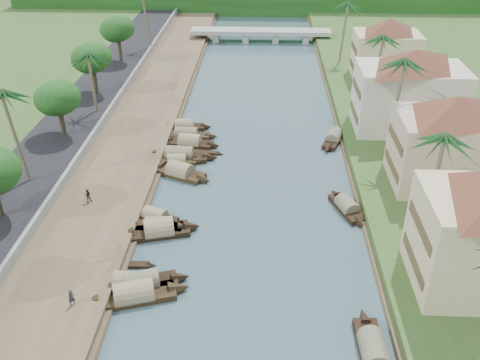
{
  "coord_description": "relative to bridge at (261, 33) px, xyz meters",
  "views": [
    {
      "loc": [
        0.81,
        -35.97,
        29.79
      ],
      "look_at": [
        -1.41,
        12.12,
        2.0
      ],
      "focal_mm": 40.0,
      "sensor_mm": 36.0,
      "label": 1
    }
  ],
  "objects": [
    {
      "name": "sampan_11",
      "position": [
        -8.23,
        -48.1,
        -1.31
      ],
      "size": [
        8.05,
        2.99,
        2.26
      ],
      "rotation": [
        0.0,
        0.0,
        -0.16
      ],
      "color": "black",
      "rests_on": "ground"
    },
    {
      "name": "building_mid",
      "position": [
        19.99,
        -58.0,
        4.41
      ],
      "size": [
        14.11,
        14.11,
        9.7
      ],
      "color": "#C6A78C",
      "rests_on": "right_bank"
    },
    {
      "name": "sampan_6",
      "position": [
        -9.0,
        -66.44,
        -1.31
      ],
      "size": [
        6.75,
        1.8,
        2.05
      ],
      "rotation": [
        0.0,
        0.0,
        -0.0
      ],
      "color": "black",
      "rests_on": "ground"
    },
    {
      "name": "ground",
      "position": [
        -0.0,
        -72.0,
        -1.72
      ],
      "size": [
        220.0,
        220.0,
        0.0
      ],
      "primitive_type": "plane",
      "color": "#3E565D",
      "rests_on": "ground"
    },
    {
      "name": "left_bank",
      "position": [
        -16.0,
        -52.0,
        -1.32
      ],
      "size": [
        10.0,
        180.0,
        0.8
      ],
      "primitive_type": "cube",
      "color": "brown",
      "rests_on": "ground"
    },
    {
      "name": "tree_5",
      "position": [
        -24.0,
        -18.4,
        5.11
      ],
      "size": [
        5.14,
        5.14,
        7.64
      ],
      "color": "#463A28",
      "rests_on": "ground"
    },
    {
      "name": "palm_6",
      "position": [
        -22.0,
        -40.78,
        7.4
      ],
      "size": [
        3.2,
        3.2,
        9.45
      ],
      "color": "#72634C",
      "rests_on": "ground"
    },
    {
      "name": "sampan_10",
      "position": [
        -9.15,
        -53.1,
        -1.32
      ],
      "size": [
        6.43,
        2.06,
        1.81
      ],
      "rotation": [
        0.0,
        0.0,
        0.12
      ],
      "color": "black",
      "rests_on": "ground"
    },
    {
      "name": "building_distant",
      "position": [
        19.99,
        -24.0,
        4.16
      ],
      "size": [
        12.62,
        12.62,
        9.2
      ],
      "color": "beige",
      "rests_on": "right_bank"
    },
    {
      "name": "canoe_1",
      "position": [
        -10.46,
        -71.87,
        -1.62
      ],
      "size": [
        4.71,
        0.91,
        0.76
      ],
      "rotation": [
        0.0,
        0.0,
        0.03
      ],
      "color": "black",
      "rests_on": "ground"
    },
    {
      "name": "building_far",
      "position": [
        18.99,
        -44.0,
        4.66
      ],
      "size": [
        15.59,
        15.59,
        10.2
      ],
      "color": "silver",
      "rests_on": "right_bank"
    },
    {
      "name": "sampan_3",
      "position": [
        -8.83,
        -74.55,
        -1.31
      ],
      "size": [
        8.31,
        4.07,
        2.2
      ],
      "rotation": [
        0.0,
        0.0,
        0.31
      ],
      "color": "black",
      "rests_on": "ground"
    },
    {
      "name": "retaining_wall",
      "position": [
        -20.2,
        -52.0,
        -0.37
      ],
      "size": [
        0.4,
        180.0,
        1.1
      ],
      "primitive_type": "cube",
      "color": "gray",
      "rests_on": "left_bank"
    },
    {
      "name": "person_far",
      "position": [
        -16.66,
        -62.89,
        -0.21
      ],
      "size": [
        0.86,
        0.78,
        1.43
      ],
      "primitive_type": "imported",
      "rotation": [
        0.0,
        0.0,
        3.57
      ],
      "color": "#372F26",
      "rests_on": "left_bank"
    },
    {
      "name": "palm_3",
      "position": [
        16.0,
        -35.79,
        8.8
      ],
      "size": [
        3.2,
        3.2,
        11.09
      ],
      "color": "#72634C",
      "rests_on": "ground"
    },
    {
      "name": "tree_6",
      "position": [
        24.0,
        -42.24,
        4.88
      ],
      "size": [
        4.4,
        4.4,
        7.32
      ],
      "color": "#463A28",
      "rests_on": "ground"
    },
    {
      "name": "sampan_7",
      "position": [
        -9.56,
        -64.7,
        -1.32
      ],
      "size": [
        6.58,
        3.78,
        1.81
      ],
      "rotation": [
        0.0,
        0.0,
        -0.4
      ],
      "color": "black",
      "rests_on": "ground"
    },
    {
      "name": "canoe_2",
      "position": [
        -6.14,
        -50.07,
        -1.62
      ],
      "size": [
        4.81,
        1.46,
        0.69
      ],
      "rotation": [
        0.0,
        0.0,
        -0.16
      ],
      "color": "black",
      "rests_on": "ground"
    },
    {
      "name": "right_bank",
      "position": [
        19.0,
        -52.0,
        -1.12
      ],
      "size": [
        16.0,
        180.0,
        1.2
      ],
      "primitive_type": "cube",
      "color": "#315321",
      "rests_on": "ground"
    },
    {
      "name": "sampan_8",
      "position": [
        -8.34,
        -55.77,
        -1.3
      ],
      "size": [
        8.1,
        5.17,
        2.46
      ],
      "rotation": [
        0.0,
        0.0,
        -0.44
      ],
      "color": "black",
      "rests_on": "ground"
    },
    {
      "name": "tree_3",
      "position": [
        -24.0,
        -48.27,
        4.36
      ],
      "size": [
        5.03,
        5.03,
        6.82
      ],
      "color": "#463A28",
      "rests_on": "ground"
    },
    {
      "name": "sampan_4",
      "position": [
        -10.0,
        -74.51,
        -1.31
      ],
      "size": [
        6.71,
        1.79,
        1.94
      ],
      "rotation": [
        0.0,
        0.0,
        -0.03
      ],
      "color": "black",
      "rests_on": "ground"
    },
    {
      "name": "bridge",
      "position": [
        0.0,
        0.0,
        0.0
      ],
      "size": [
        28.0,
        4.0,
        2.4
      ],
      "color": "#9D9F94",
      "rests_on": "ground"
    },
    {
      "name": "sampan_5",
      "position": [
        -8.74,
        -67.06,
        -1.3
      ],
      "size": [
        8.28,
        4.04,
        2.53
      ],
      "rotation": [
        0.0,
        0.0,
        0.27
      ],
      "color": "black",
      "rests_on": "ground"
    },
    {
      "name": "sampan_2",
      "position": [
        -9.16,
        -76.0,
        -1.3
      ],
      "size": [
        9.4,
        4.54,
        2.41
      ],
      "rotation": [
        0.0,
        0.0,
        0.3
      ],
      "color": "black",
      "rests_on": "ground"
    },
    {
      "name": "sampan_16",
      "position": [
        9.94,
        -45.89,
        -1.31
      ],
      "size": [
        4.26,
        8.35,
        2.05
      ],
      "rotation": [
        0.0,
        0.0,
        1.23
      ],
      "color": "black",
      "rests_on": "ground"
    },
    {
      "name": "sampan_15",
      "position": [
        9.56,
        -62.16,
        -1.31
      ],
      "size": [
        3.97,
        7.51,
        2.02
      ],
      "rotation": [
        0.0,
        0.0,
        1.92
      ],
      "color": "black",
      "rests_on": "ground"
    },
    {
      "name": "tree_4",
      "position": [
        -24.0,
        -33.67,
        4.83
      ],
      "size": [
        5.18,
        5.18,
        7.36
      ],
      "color": "#463A28",
      "rests_on": "ground"
    },
    {
      "name": "sampan_13",
      "position": [
        -9.55,
        -43.2,
        -1.31
      ],
      "size": [
        7.4,
        1.99,
        2.04
      ],
      "rotation": [
        0.0,
        0.0,
        0.06
      ],
      "color": "black",
      "rests_on": "ground"
    },
    {
      "name": "sampan_14",
      "position": [
        8.98,
        -80.97,
        -1.31
      ],
      "size": [
        2.06,
        8.96,
        2.16
      ],
      "rotation": [
        0.0,
        0.0,
        1.61
      ],
      "color": "black",
      "rests_on": "ground"
    },
    {
      "name": "palm_2",
      "position": [
        15.0,
        -53.0,
        10.82
      ],
      "size": [
        3.2,
        3.2,
        13.2
      ],
      "color": "#72634C",
      "rests_on": "ground"
    },
    {
      "name": "palm_1",
      "position": [
        16.0,
        -66.88,
        8.8
      ],
      "size": [
        3.2,
        3.2,
        11.09
      ],
      "color": "#72634C",
      "rests_on": "ground"
    },
    {
      "name": "road",
      "position": [
        -24.5,
        -52.0,
        -1.02
      ],
      "size": [
        8.0,
        180.0,
        1.4
      ],
      "primitive_type": "cube",
      "color": "black",
      "rests_on": "ground"
    },
    {
      "name": "person_near",
      "position": [
        -13.53,
        -77.66,
        -0.21
      ],
      "size": [
        0.62,
        0.58,
        1.42
      ],
      "primitive_type": "imported",
      "rotation": [
        0.0,
        0.0,
        0.64
      ],
      "color": "#282A30",
      "rests_on": "left_bank"
    },
    {
      "name": "palm_5",
      "position": [
        -24.0,
        -59.86,
        9.3
      ],
      "size": [
        3.2,
        3.2,
        11.4
      ],
      "color": "#72634C",
      "rests_on": "ground"
    },
    {
      "name": "sampan_12",
      "position": [
        -9.02,
        -45.81,
        -1.31
      ],
      "size": [
        8.46,
        1.88,
        2.03
      ],
      "rotation": [
        0.0,
        0.0,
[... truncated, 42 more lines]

